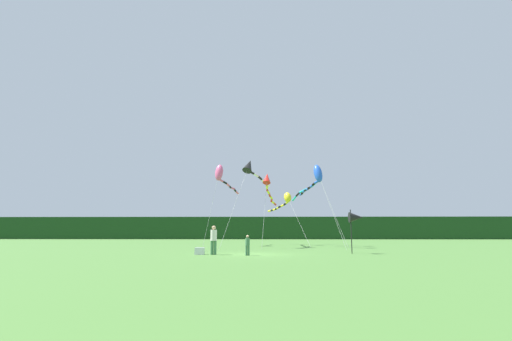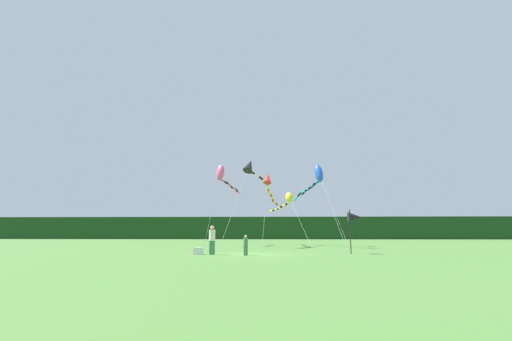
{
  "view_description": "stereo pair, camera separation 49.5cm",
  "coord_description": "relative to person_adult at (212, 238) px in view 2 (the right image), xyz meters",
  "views": [
    {
      "loc": [
        0.83,
        -24.3,
        1.47
      ],
      "look_at": [
        0.0,
        6.0,
        6.33
      ],
      "focal_mm": 26.43,
      "sensor_mm": 36.0,
      "label": 1
    },
    {
      "loc": [
        1.32,
        -24.29,
        1.47
      ],
      "look_at": [
        0.0,
        6.0,
        6.33
      ],
      "focal_mm": 26.43,
      "sensor_mm": 36.0,
      "label": 2
    }
  ],
  "objects": [
    {
      "name": "kite_red",
      "position": [
        3.47,
        11.53,
        4.84
      ],
      "size": [
        1.51,
        9.13,
        6.86
      ],
      "color": "#B2B2B2",
      "rests_on": "ground"
    },
    {
      "name": "kite_black",
      "position": [
        1.89,
        9.87,
        6.14
      ],
      "size": [
        4.04,
        7.88,
        8.06
      ],
      "color": "#B2B2B2",
      "rests_on": "ground"
    },
    {
      "name": "kite_rainbow",
      "position": [
        -1.33,
        13.97,
        6.11
      ],
      "size": [
        2.87,
        6.14,
        8.21
      ],
      "color": "#B2B2B2",
      "rests_on": "ground"
    },
    {
      "name": "kite_yellow",
      "position": [
        5.38,
        16.3,
        3.76
      ],
      "size": [
        3.92,
        8.12,
        5.66
      ],
      "color": "#B2B2B2",
      "rests_on": "ground"
    },
    {
      "name": "distant_treeline",
      "position": [
        2.48,
        45.47,
        0.98
      ],
      "size": [
        108.0,
        3.37,
        3.96
      ],
      "primitive_type": "cube",
      "color": "#193D19",
      "rests_on": "ground"
    },
    {
      "name": "ground_plane",
      "position": [
        2.48,
        0.47,
        -1.0
      ],
      "size": [
        120.0,
        120.0,
        0.0
      ],
      "primitive_type": "plane",
      "color": "#477533"
    },
    {
      "name": "person_adult",
      "position": [
        0.0,
        0.0,
        0.0
      ],
      "size": [
        0.39,
        0.39,
        1.79
      ],
      "color": "#3F724C",
      "rests_on": "ground"
    },
    {
      "name": "kite_cyan",
      "position": [
        8.19,
        14.32,
        5.75
      ],
      "size": [
        4.22,
        9.51,
        8.08
      ],
      "color": "#B2B2B2",
      "rests_on": "ground"
    },
    {
      "name": "cooler_box",
      "position": [
        -0.87,
        0.09,
        -0.78
      ],
      "size": [
        0.59,
        0.38,
        0.44
      ],
      "primitive_type": "cube",
      "color": "silver",
      "rests_on": "ground"
    },
    {
      "name": "person_child",
      "position": [
        2.16,
        -0.71,
        -0.32
      ],
      "size": [
        0.27,
        0.27,
        1.22
      ],
      "color": "#3F724C",
      "rests_on": "ground"
    },
    {
      "name": "banner_flag_pole",
      "position": [
        9.22,
        1.38,
        1.33
      ],
      "size": [
        0.9,
        0.7,
        2.86
      ],
      "color": "black",
      "rests_on": "ground"
    },
    {
      "name": "kite_blue",
      "position": [
        7.88,
        10.13,
        5.4
      ],
      "size": [
        3.0,
        7.28,
        7.53
      ],
      "color": "#B2B2B2",
      "rests_on": "ground"
    }
  ]
}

